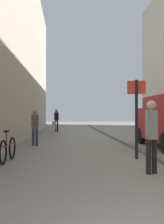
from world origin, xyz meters
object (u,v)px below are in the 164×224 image
(pedestrian_main_foreground, at_px, (56,119))
(pedestrian_far_crossing, at_px, (151,131))
(cafe_chair_near_window, at_px, (52,127))
(street_sign_post, at_px, (136,112))
(bicycle_leaning, at_px, (8,149))
(pedestrian_mid_block, at_px, (35,125))

(pedestrian_main_foreground, bearing_deg, pedestrian_far_crossing, -82.89)
(pedestrian_main_foreground, distance_m, pedestrian_far_crossing, 16.42)
(pedestrian_far_crossing, xyz_separation_m, cafe_chair_near_window, (-3.00, 12.99, -0.50))
(street_sign_post, distance_m, cafe_chair_near_window, 11.23)
(pedestrian_far_crossing, relative_size, street_sign_post, 0.69)
(bicycle_leaning, bearing_deg, pedestrian_mid_block, 88.56)
(bicycle_leaning, bearing_deg, street_sign_post, 7.63)
(pedestrian_main_foreground, relative_size, pedestrian_far_crossing, 1.02)
(pedestrian_far_crossing, bearing_deg, pedestrian_mid_block, 97.58)
(cafe_chair_near_window, bearing_deg, bicycle_leaning, 145.20)
(pedestrian_main_foreground, bearing_deg, pedestrian_mid_block, -96.76)
(pedestrian_far_crossing, relative_size, bicycle_leaning, 1.02)
(pedestrian_far_crossing, bearing_deg, bicycle_leaning, 131.01)
(pedestrian_main_foreground, relative_size, pedestrian_mid_block, 1.11)
(street_sign_post, relative_size, cafe_chair_near_window, 2.77)
(pedestrian_far_crossing, bearing_deg, street_sign_post, 62.69)
(pedestrian_mid_block, distance_m, street_sign_post, 5.47)
(pedestrian_mid_block, xyz_separation_m, pedestrian_far_crossing, (3.51, -6.24, 0.08))
(street_sign_post, height_order, cafe_chair_near_window, street_sign_post)
(pedestrian_mid_block, xyz_separation_m, bicycle_leaning, (-0.38, -4.24, -0.58))
(pedestrian_far_crossing, distance_m, cafe_chair_near_window, 13.34)
(bicycle_leaning, xyz_separation_m, cafe_chair_near_window, (0.89, 10.99, 0.17))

